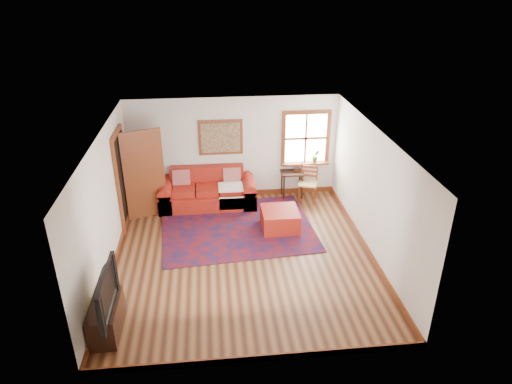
{
  "coord_description": "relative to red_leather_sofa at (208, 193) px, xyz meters",
  "views": [
    {
      "loc": [
        -0.56,
        -7.56,
        5.06
      ],
      "look_at": [
        0.31,
        0.6,
        1.1
      ],
      "focal_mm": 32.0,
      "sensor_mm": 36.0,
      "label": 1
    }
  ],
  "objects": [
    {
      "name": "persian_rug",
      "position": [
        0.62,
        -1.2,
        -0.28
      ],
      "size": [
        3.44,
        2.85,
        0.02
      ],
      "primitive_type": "cube",
      "rotation": [
        0.0,
        0.0,
        0.08
      ],
      "color": "#610D10",
      "rests_on": "ground"
    },
    {
      "name": "television",
      "position": [
        -1.59,
        -4.33,
        0.56
      ],
      "size": [
        0.15,
        1.18,
        0.68
      ],
      "primitive_type": "imported",
      "rotation": [
        0.0,
        0.0,
        1.57
      ],
      "color": "black",
      "rests_on": "media_cabinet"
    },
    {
      "name": "ladder_back_chair",
      "position": [
        2.44,
        -0.01,
        0.21
      ],
      "size": [
        0.55,
        0.54,
        0.93
      ],
      "color": "tan",
      "rests_on": "ground"
    },
    {
      "name": "ground",
      "position": [
        0.66,
        -2.31,
        -0.29
      ],
      "size": [
        5.5,
        5.5,
        0.0
      ],
      "primitive_type": "plane",
      "color": "#412111",
      "rests_on": "ground"
    },
    {
      "name": "doorway",
      "position": [
        -1.54,
        -0.53,
        0.78
      ],
      "size": [
        0.89,
        1.08,
        2.14
      ],
      "color": "black",
      "rests_on": "ground"
    },
    {
      "name": "media_cabinet",
      "position": [
        -1.61,
        -4.16,
        -0.04
      ],
      "size": [
        0.42,
        0.93,
        0.51
      ],
      "primitive_type": "cube",
      "color": "#321A10",
      "rests_on": "ground"
    },
    {
      "name": "window",
      "position": [
        2.44,
        0.39,
        1.02
      ],
      "size": [
        1.18,
        0.2,
        1.38
      ],
      "color": "white",
      "rests_on": "ground"
    },
    {
      "name": "candle_hurricane",
      "position": [
        -1.56,
        -3.8,
        0.3
      ],
      "size": [
        0.12,
        0.12,
        0.18
      ],
      "color": "silver",
      "rests_on": "media_cabinet"
    },
    {
      "name": "room_envelope",
      "position": [
        0.66,
        -2.29,
        1.36
      ],
      "size": [
        5.04,
        5.54,
        2.52
      ],
      "color": "silver",
      "rests_on": "ground"
    },
    {
      "name": "red_ottoman",
      "position": [
        1.54,
        -1.33,
        -0.07
      ],
      "size": [
        0.78,
        0.78,
        0.45
      ],
      "primitive_type": "cube",
      "rotation": [
        0.0,
        0.0,
        0.0
      ],
      "color": "maroon",
      "rests_on": "ground"
    },
    {
      "name": "framed_artwork",
      "position": [
        0.36,
        0.4,
        1.26
      ],
      "size": [
        1.05,
        0.07,
        0.85
      ],
      "color": "brown",
      "rests_on": "ground"
    },
    {
      "name": "red_leather_sofa",
      "position": [
        0.0,
        0.0,
        0.0
      ],
      "size": [
        2.27,
        0.94,
        0.89
      ],
      "color": "maroon",
      "rests_on": "ground"
    },
    {
      "name": "side_table",
      "position": [
        2.08,
        0.22,
        0.25
      ],
      "size": [
        0.55,
        0.41,
        0.66
      ],
      "color": "#321A10",
      "rests_on": "ground"
    }
  ]
}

